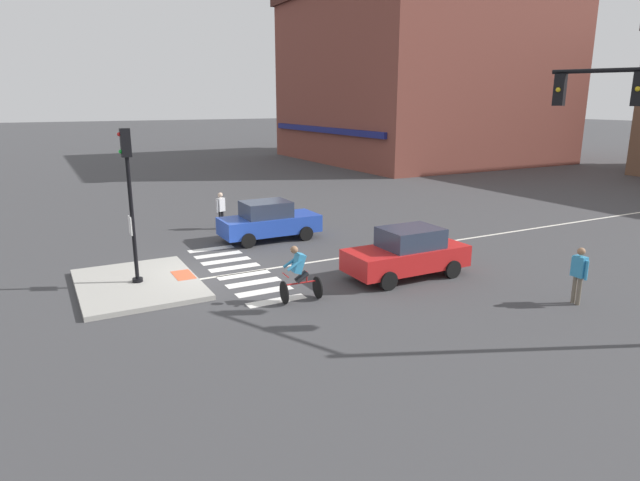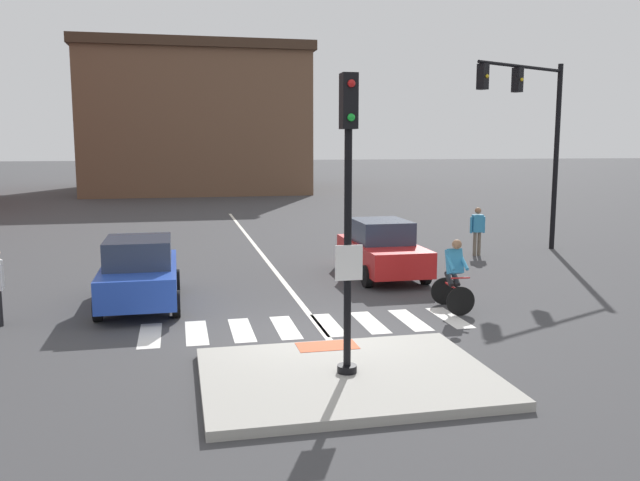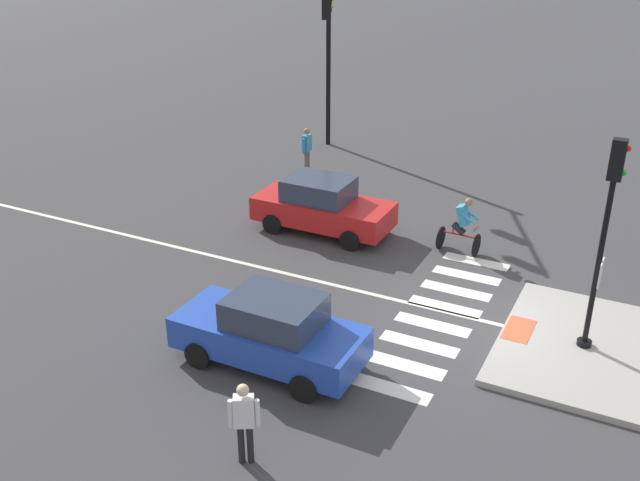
{
  "view_description": "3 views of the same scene",
  "coord_description": "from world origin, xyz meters",
  "px_view_note": "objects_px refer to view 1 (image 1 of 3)",
  "views": [
    {
      "loc": [
        16.97,
        -5.06,
        5.67
      ],
      "look_at": [
        1.16,
        3.32,
        1.04
      ],
      "focal_mm": 30.5,
      "sensor_mm": 36.0,
      "label": 1
    },
    {
      "loc": [
        -2.61,
        -12.43,
        3.8
      ],
      "look_at": [
        0.78,
        3.07,
        1.48
      ],
      "focal_mm": 36.89,
      "sensor_mm": 36.0,
      "label": 2
    },
    {
      "loc": [
        -14.88,
        -3.52,
        9.18
      ],
      "look_at": [
        0.52,
        4.25,
        1.04
      ],
      "focal_mm": 41.35,
      "sensor_mm": 36.0,
      "label": 3
    }
  ],
  "objects_px": {
    "signal_pole": "(130,192)",
    "car_red_eastbound_mid": "(407,253)",
    "cyclist": "(299,273)",
    "pedestrian_at_curb_left": "(221,208)",
    "car_blue_westbound_near": "(269,221)",
    "pedestrian_waiting_far_side": "(579,271)"
  },
  "relations": [
    {
      "from": "cyclist",
      "to": "car_blue_westbound_near",
      "type": "bearing_deg",
      "value": 164.07
    },
    {
      "from": "pedestrian_waiting_far_side",
      "to": "pedestrian_at_curb_left",
      "type": "bearing_deg",
      "value": -156.42
    },
    {
      "from": "car_red_eastbound_mid",
      "to": "pedestrian_waiting_far_side",
      "type": "relative_size",
      "value": 2.46
    },
    {
      "from": "pedestrian_at_curb_left",
      "to": "pedestrian_waiting_far_side",
      "type": "height_order",
      "value": "same"
    },
    {
      "from": "signal_pole",
      "to": "car_red_eastbound_mid",
      "type": "distance_m",
      "value": 8.93
    },
    {
      "from": "signal_pole",
      "to": "pedestrian_waiting_far_side",
      "type": "bearing_deg",
      "value": 55.45
    },
    {
      "from": "signal_pole",
      "to": "pedestrian_waiting_far_side",
      "type": "distance_m",
      "value": 13.31
    },
    {
      "from": "cyclist",
      "to": "pedestrian_at_curb_left",
      "type": "relative_size",
      "value": 1.01
    },
    {
      "from": "pedestrian_at_curb_left",
      "to": "pedestrian_waiting_far_side",
      "type": "bearing_deg",
      "value": 23.58
    },
    {
      "from": "signal_pole",
      "to": "pedestrian_waiting_far_side",
      "type": "xyz_separation_m",
      "value": [
        7.46,
        10.83,
        -2.01
      ]
    },
    {
      "from": "cyclist",
      "to": "pedestrian_at_curb_left",
      "type": "height_order",
      "value": "cyclist"
    },
    {
      "from": "pedestrian_at_curb_left",
      "to": "pedestrian_waiting_far_side",
      "type": "relative_size",
      "value": 1.0
    },
    {
      "from": "car_red_eastbound_mid",
      "to": "cyclist",
      "type": "bearing_deg",
      "value": -84.45
    },
    {
      "from": "cyclist",
      "to": "pedestrian_waiting_far_side",
      "type": "distance_m",
      "value": 7.94
    },
    {
      "from": "signal_pole",
      "to": "car_blue_westbound_near",
      "type": "xyz_separation_m",
      "value": [
        -3.52,
        5.94,
        -2.19
      ]
    },
    {
      "from": "signal_pole",
      "to": "car_red_eastbound_mid",
      "type": "xyz_separation_m",
      "value": [
        3.15,
        8.06,
        -2.19
      ]
    },
    {
      "from": "car_red_eastbound_mid",
      "to": "car_blue_westbound_near",
      "type": "bearing_deg",
      "value": -162.31
    },
    {
      "from": "signal_pole",
      "to": "car_blue_westbound_near",
      "type": "relative_size",
      "value": 1.15
    },
    {
      "from": "cyclist",
      "to": "pedestrian_at_curb_left",
      "type": "bearing_deg",
      "value": 174.92
    },
    {
      "from": "signal_pole",
      "to": "car_red_eastbound_mid",
      "type": "relative_size",
      "value": 1.15
    },
    {
      "from": "pedestrian_at_curb_left",
      "to": "pedestrian_waiting_far_side",
      "type": "distance_m",
      "value": 15.09
    },
    {
      "from": "signal_pole",
      "to": "car_red_eastbound_mid",
      "type": "height_order",
      "value": "signal_pole"
    }
  ]
}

